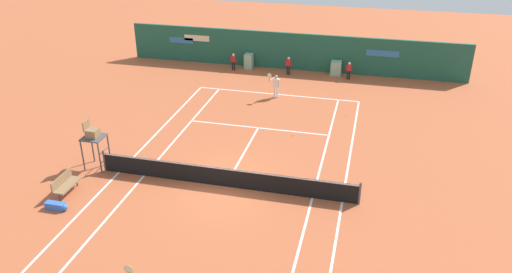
# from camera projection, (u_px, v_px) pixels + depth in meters

# --- Properties ---
(ground_plane) EXTENTS (80.00, 80.00, 0.01)m
(ground_plane) POSITION_uv_depth(u_px,v_px,m) (229.00, 180.00, 23.47)
(ground_plane) COLOR #B25633
(tennis_net) EXTENTS (12.10, 0.10, 1.07)m
(tennis_net) POSITION_uv_depth(u_px,v_px,m) (225.00, 177.00, 22.74)
(tennis_net) COLOR #4C4C51
(tennis_net) RESTS_ON ground_plane
(sponsor_back_wall) EXTENTS (25.00, 1.02, 2.73)m
(sponsor_back_wall) POSITION_uv_depth(u_px,v_px,m) (292.00, 52.00, 37.14)
(sponsor_back_wall) COLOR #1E5642
(sponsor_back_wall) RESTS_ON ground_plane
(umpire_chair) EXTENTS (1.00, 1.00, 2.43)m
(umpire_chair) POSITION_uv_depth(u_px,v_px,m) (93.00, 137.00, 23.86)
(umpire_chair) COLOR #47474C
(umpire_chair) RESTS_ON ground_plane
(player_bench) EXTENTS (0.54, 1.49, 0.88)m
(player_bench) POSITION_uv_depth(u_px,v_px,m) (65.00, 183.00, 22.23)
(player_bench) COLOR #38383D
(player_bench) RESTS_ON ground_plane
(equipment_bag) EXTENTS (1.00, 0.30, 0.32)m
(equipment_bag) POSITION_uv_depth(u_px,v_px,m) (57.00, 206.00, 21.26)
(equipment_bag) COLOR blue
(equipment_bag) RESTS_ON ground_plane
(player_on_baseline) EXTENTS (0.74, 0.63, 1.77)m
(player_on_baseline) POSITION_uv_depth(u_px,v_px,m) (276.00, 84.00, 32.25)
(player_on_baseline) COLOR white
(player_on_baseline) RESTS_ON ground_plane
(ball_kid_left_post) EXTENTS (0.41, 0.18, 1.24)m
(ball_kid_left_post) POSITION_uv_depth(u_px,v_px,m) (233.00, 61.00, 37.22)
(ball_kid_left_post) COLOR black
(ball_kid_left_post) RESTS_ON ground_plane
(ball_kid_right_post) EXTENTS (0.42, 0.17, 1.25)m
(ball_kid_right_post) POSITION_uv_depth(u_px,v_px,m) (349.00, 70.00, 35.40)
(ball_kid_right_post) COLOR black
(ball_kid_right_post) RESTS_ON ground_plane
(ball_kid_centre_post) EXTENTS (0.44, 0.18, 1.31)m
(ball_kid_centre_post) POSITION_uv_depth(u_px,v_px,m) (288.00, 65.00, 36.32)
(ball_kid_centre_post) COLOR black
(ball_kid_centre_post) RESTS_ON ground_plane
(tennis_ball_mid_court) EXTENTS (0.07, 0.07, 0.07)m
(tennis_ball_mid_court) POSITION_uv_depth(u_px,v_px,m) (293.00, 135.00, 27.62)
(tennis_ball_mid_court) COLOR #CCE033
(tennis_ball_mid_court) RESTS_ON ground_plane
(tennis_ball_near_service_line) EXTENTS (0.07, 0.07, 0.07)m
(tennis_ball_near_service_line) POSITION_uv_depth(u_px,v_px,m) (346.00, 115.00, 30.06)
(tennis_ball_near_service_line) COLOR #CCE033
(tennis_ball_near_service_line) RESTS_ON ground_plane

